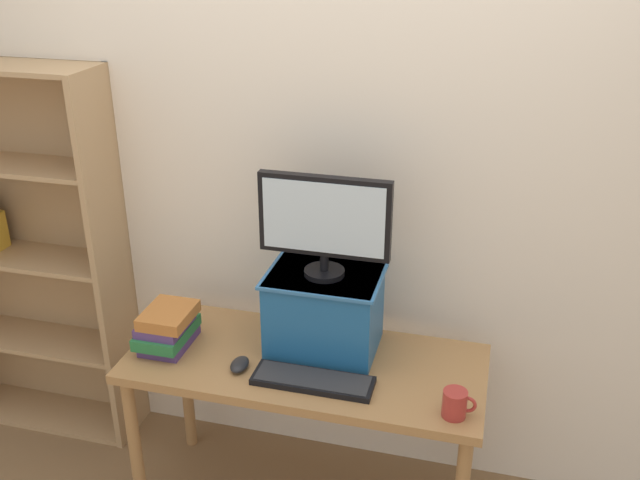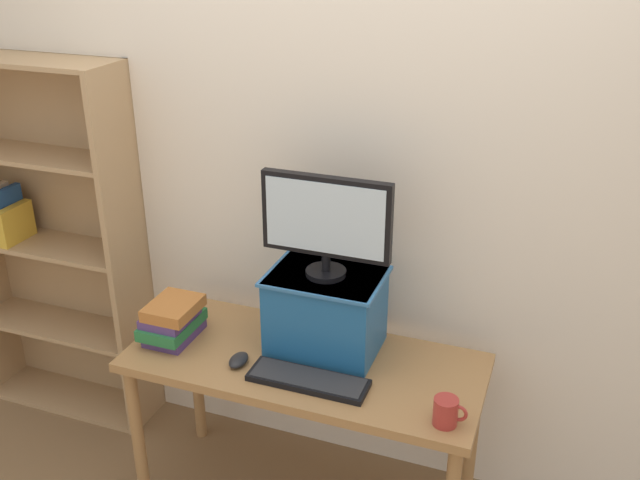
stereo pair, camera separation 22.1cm
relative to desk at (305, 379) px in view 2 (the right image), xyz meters
The scene contains 9 objects.
back_wall 0.80m from the desk, 90.00° to the left, with size 7.00×0.08×2.60m.
desk is the anchor object (origin of this frame).
bookshelf_unit 1.44m from the desk, 168.58° to the left, with size 0.89×0.28×1.72m.
riser_box 0.28m from the desk, 65.58° to the left, with size 0.43×0.32×0.31m.
computer_monitor 0.63m from the desk, 65.26° to the left, with size 0.48×0.15×0.38m.
keyboard 0.18m from the desk, 63.19° to the right, with size 0.44×0.14×0.02m.
computer_mouse 0.27m from the desk, 151.62° to the right, with size 0.06×0.10×0.04m.
book_stack 0.56m from the desk, behind, with size 0.19×0.26×0.16m.
coffee_mug 0.62m from the desk, 18.27° to the right, with size 0.11×0.08×0.10m.
Camera 2 is at (0.84, -2.10, 2.25)m, focal length 40.00 mm.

